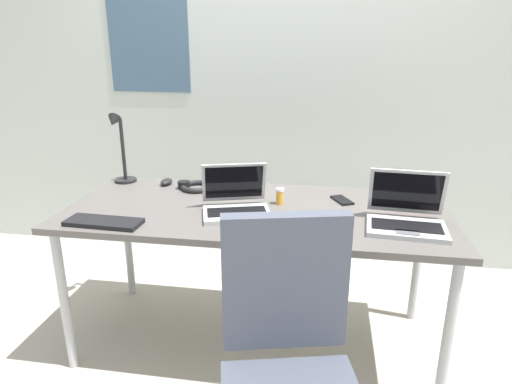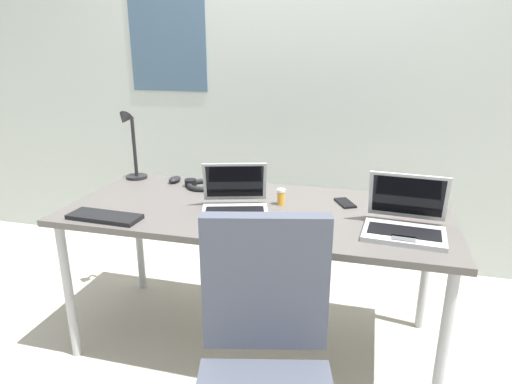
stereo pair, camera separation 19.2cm
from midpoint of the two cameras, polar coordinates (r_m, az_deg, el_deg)
ground_plane at (r=2.48m, az=2.33°, el=-18.32°), size 12.00×12.00×0.00m
wall_back at (r=3.08m, az=7.19°, el=14.81°), size 6.00×0.13×2.60m
desk at (r=2.15m, az=2.56°, el=-3.51°), size 1.80×0.80×0.74m
desk_lamp at (r=2.59m, az=-13.63°, el=5.69°), size 0.12×0.18×0.40m
laptop_back_left at (r=1.97m, az=21.18°, el=-3.61°), size 0.35×0.32×0.23m
laptop_near_mouse at (r=2.06m, az=-0.06°, el=-1.45°), size 0.37×0.35×0.22m
external_keyboard at (r=2.07m, az=-16.28°, el=-3.10°), size 0.33×0.13×0.02m
computer_mouse at (r=2.54m, az=-8.21°, el=1.58°), size 0.06×0.10×0.03m
cell_phone at (r=2.24m, az=13.73°, el=-1.40°), size 0.12×0.15×0.01m
headphones at (r=2.43m, az=-4.50°, el=0.91°), size 0.21×0.18×0.04m
pill_bottle at (r=2.17m, az=5.75°, el=-0.63°), size 0.04×0.04×0.08m
book_stack at (r=2.28m, az=22.20°, el=-1.24°), size 0.21×0.13×0.06m
coffee_mug at (r=1.80m, az=9.79°, el=-4.73°), size 0.11×0.08×0.09m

